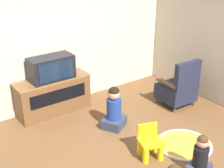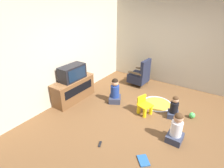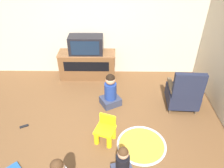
{
  "view_description": "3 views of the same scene",
  "coord_description": "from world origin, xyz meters",
  "px_view_note": "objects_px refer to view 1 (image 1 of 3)",
  "views": [
    {
      "loc": [
        -2.37,
        -2.53,
        2.68
      ],
      "look_at": [
        0.1,
        0.82,
        0.84
      ],
      "focal_mm": 50.0,
      "sensor_mm": 36.0,
      "label": 1
    },
    {
      "loc": [
        -3.31,
        -1.33,
        2.57
      ],
      "look_at": [
        -0.08,
        0.84,
        0.71
      ],
      "focal_mm": 28.0,
      "sensor_mm": 36.0,
      "label": 2
    },
    {
      "loc": [
        0.32,
        -2.42,
        2.86
      ],
      "look_at": [
        0.28,
        0.74,
        0.65
      ],
      "focal_mm": 35.0,
      "sensor_mm": 36.0,
      "label": 3
    }
  ],
  "objects_px": {
    "black_armchair": "(178,88)",
    "child_watching_center": "(114,110)",
    "tv_cabinet": "(53,95)",
    "television": "(51,68)",
    "yellow_kid_chair": "(150,144)",
    "child_watching_right": "(200,157)"
  },
  "relations": [
    {
      "from": "yellow_kid_chair",
      "to": "tv_cabinet",
      "type": "bearing_deg",
      "value": 123.37
    },
    {
      "from": "yellow_kid_chair",
      "to": "child_watching_right",
      "type": "bearing_deg",
      "value": -48.75
    },
    {
      "from": "black_armchair",
      "to": "child_watching_center",
      "type": "xyz_separation_m",
      "value": [
        -1.39,
        0.09,
        -0.03
      ]
    },
    {
      "from": "television",
      "to": "tv_cabinet",
      "type": "bearing_deg",
      "value": 90.0
    },
    {
      "from": "tv_cabinet",
      "to": "yellow_kid_chair",
      "type": "height_order",
      "value": "tv_cabinet"
    },
    {
      "from": "tv_cabinet",
      "to": "yellow_kid_chair",
      "type": "bearing_deg",
      "value": -75.91
    },
    {
      "from": "tv_cabinet",
      "to": "black_armchair",
      "type": "relative_size",
      "value": 1.44
    },
    {
      "from": "tv_cabinet",
      "to": "yellow_kid_chair",
      "type": "relative_size",
      "value": 2.83
    },
    {
      "from": "television",
      "to": "child_watching_right",
      "type": "xyz_separation_m",
      "value": [
        0.75,
        -2.56,
        -0.59
      ]
    },
    {
      "from": "yellow_kid_chair",
      "to": "child_watching_right",
      "type": "distance_m",
      "value": 0.7
    },
    {
      "from": "tv_cabinet",
      "to": "child_watching_right",
      "type": "relative_size",
      "value": 2.26
    },
    {
      "from": "television",
      "to": "black_armchair",
      "type": "bearing_deg",
      "value": -29.2
    },
    {
      "from": "yellow_kid_chair",
      "to": "child_watching_center",
      "type": "bearing_deg",
      "value": 105.22
    },
    {
      "from": "tv_cabinet",
      "to": "child_watching_right",
      "type": "xyz_separation_m",
      "value": [
        0.75,
        -2.58,
        -0.08
      ]
    },
    {
      "from": "television",
      "to": "black_armchair",
      "type": "xyz_separation_m",
      "value": [
        1.94,
        -1.08,
        -0.5
      ]
    },
    {
      "from": "television",
      "to": "child_watching_right",
      "type": "height_order",
      "value": "television"
    },
    {
      "from": "television",
      "to": "black_armchair",
      "type": "distance_m",
      "value": 2.28
    },
    {
      "from": "tv_cabinet",
      "to": "television",
      "type": "xyz_separation_m",
      "value": [
        0.0,
        -0.02,
        0.5
      ]
    },
    {
      "from": "television",
      "to": "child_watching_center",
      "type": "xyz_separation_m",
      "value": [
        0.55,
        -1.0,
        -0.53
      ]
    },
    {
      "from": "yellow_kid_chair",
      "to": "child_watching_center",
      "type": "distance_m",
      "value": 0.93
    },
    {
      "from": "television",
      "to": "child_watching_center",
      "type": "height_order",
      "value": "television"
    },
    {
      "from": "black_armchair",
      "to": "child_watching_center",
      "type": "bearing_deg",
      "value": -0.47
    }
  ]
}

